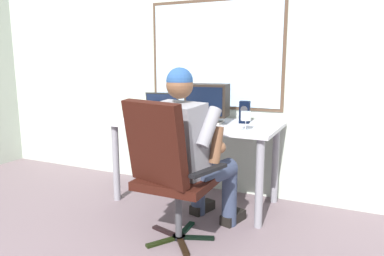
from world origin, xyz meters
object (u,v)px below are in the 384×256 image
object	(u,v)px
wine_glass	(246,117)
office_chair	(167,165)
desk_speaker	(245,112)
desk	(195,134)
person_seated	(191,148)
laptop	(160,111)
crt_monitor	(207,101)

from	to	relation	value
wine_glass	office_chair	bearing A→B (deg)	-118.68
wine_glass	desk_speaker	world-z (taller)	desk_speaker
desk	office_chair	size ratio (longest dim) A/B	1.44
person_seated	desk_speaker	world-z (taller)	person_seated
laptop	wine_glass	distance (m)	0.97
office_chair	person_seated	bearing A→B (deg)	76.40
office_chair	laptop	size ratio (longest dim) A/B	2.72
office_chair	person_seated	world-z (taller)	person_seated
crt_monitor	office_chair	bearing A→B (deg)	-86.80
office_chair	wine_glass	xyz separation A→B (m)	(0.36, 0.65, 0.27)
desk	office_chair	distance (m)	0.84
laptop	desk_speaker	bearing A→B (deg)	4.51
person_seated	wine_glass	bearing A→B (deg)	53.51
desk	office_chair	world-z (taller)	office_chair
crt_monitor	desk_speaker	size ratio (longest dim) A/B	1.96
desk	laptop	bearing A→B (deg)	168.76
crt_monitor	person_seated	bearing A→B (deg)	-79.38
crt_monitor	desk_speaker	bearing A→B (deg)	26.10
desk	person_seated	distance (m)	0.62
desk	wine_glass	xyz separation A→B (m)	(0.52, -0.17, 0.22)
desk	crt_monitor	bearing A→B (deg)	0.04
crt_monitor	wine_glass	size ratio (longest dim) A/B	2.54
crt_monitor	desk_speaker	distance (m)	0.35
desk	crt_monitor	world-z (taller)	crt_monitor
person_seated	crt_monitor	bearing A→B (deg)	100.62
person_seated	desk_speaker	size ratio (longest dim) A/B	6.44
office_chair	crt_monitor	bearing A→B (deg)	93.20
desk_speaker	person_seated	bearing A→B (deg)	-104.89
office_chair	desk_speaker	world-z (taller)	office_chair
desk	person_seated	xyz separation A→B (m)	(0.23, -0.57, 0.02)
office_chair	laptop	world-z (taller)	office_chair
person_seated	crt_monitor	size ratio (longest dim) A/B	3.28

